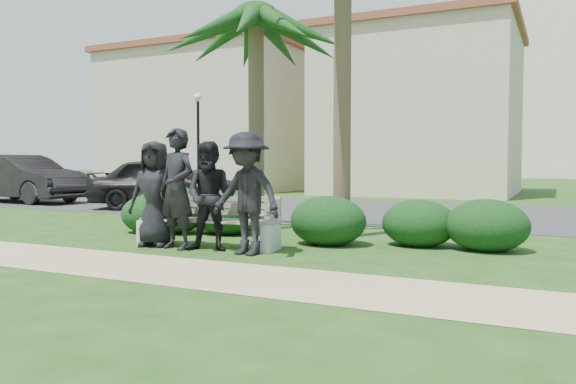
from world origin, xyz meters
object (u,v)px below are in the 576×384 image
at_px(park_bench, 209,225).
at_px(car_b, 23,179).
at_px(street_lamp, 198,125).
at_px(man_b, 177,189).
at_px(man_c, 211,196).
at_px(man_a, 155,194).
at_px(man_d, 246,194).
at_px(palm_left, 256,18).
at_px(car_a, 167,183).

xyz_separation_m(park_bench, car_b, (-11.73, 5.89, 0.46)).
distance_m(street_lamp, car_b, 7.15).
xyz_separation_m(park_bench, man_b, (-0.37, -0.37, 0.60)).
bearing_deg(man_c, street_lamp, 109.61).
bearing_deg(man_a, man_d, -17.01).
xyz_separation_m(man_d, car_b, (-12.64, 6.26, -0.10)).
distance_m(palm_left, car_b, 12.30).
bearing_deg(man_d, street_lamp, 135.81).
bearing_deg(man_d, car_b, 161.82).
bearing_deg(man_c, man_b, 171.51).
xyz_separation_m(man_c, car_a, (-5.66, 6.12, -0.09)).
xyz_separation_m(street_lamp, man_d, (9.51, -12.33, -2.02)).
bearing_deg(car_a, palm_left, -146.10).
relative_size(man_b, man_d, 1.05).
bearing_deg(man_b, man_d, 10.05).
bearing_deg(man_d, car_a, 143.85).
relative_size(man_d, car_b, 0.37).
distance_m(man_d, palm_left, 4.55).
height_order(palm_left, car_a, palm_left).
xyz_separation_m(park_bench, man_d, (0.92, -0.37, 0.55)).
bearing_deg(car_a, park_bench, -158.46).
relative_size(street_lamp, palm_left, 0.82).
distance_m(man_c, palm_left, 4.40).
height_order(man_a, man_b, man_b).
relative_size(street_lamp, man_c, 2.50).
xyz_separation_m(man_d, car_a, (-6.35, 6.20, -0.15)).
xyz_separation_m(street_lamp, palm_left, (8.15, -9.58, 1.34)).
relative_size(man_a, car_a, 0.38).
relative_size(street_lamp, car_b, 0.86).
relative_size(car_a, car_b, 0.90).
bearing_deg(man_b, park_bench, 55.07).
bearing_deg(man_b, car_a, 139.34).
bearing_deg(car_a, man_b, -162.15).
height_order(man_b, palm_left, palm_left).
xyz_separation_m(man_b, car_a, (-5.07, 6.20, -0.20)).
height_order(street_lamp, palm_left, palm_left).
distance_m(man_a, man_d, 1.80).
relative_size(man_b, palm_left, 0.37).
bearing_deg(car_a, man_a, -164.72).
bearing_deg(man_a, man_c, -14.83).
distance_m(park_bench, car_a, 7.98).
height_order(man_a, palm_left, palm_left).
xyz_separation_m(man_a, car_a, (-4.55, 6.10, -0.10)).
xyz_separation_m(street_lamp, park_bench, (8.60, -11.97, -2.57)).
bearing_deg(palm_left, man_c, -75.74).
height_order(park_bench, man_c, man_c).
height_order(man_b, man_d, man_b).
height_order(man_d, palm_left, palm_left).
height_order(park_bench, car_b, car_b).
bearing_deg(man_b, man_c, 17.72).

